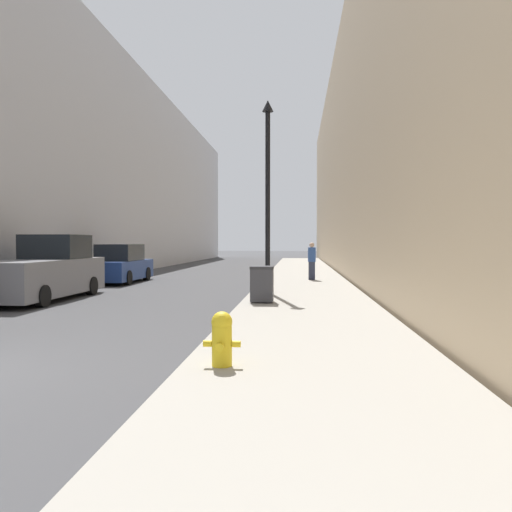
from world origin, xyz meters
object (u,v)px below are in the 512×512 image
(fire_hydrant, at_px, (222,337))
(pickup_truck, at_px, (44,272))
(trash_bin, at_px, (262,284))
(lamppost, at_px, (268,190))
(pedestrian_on_sidewalk, at_px, (312,261))
(parked_sedan_near, at_px, (120,265))

(fire_hydrant, relative_size, pickup_truck, 0.14)
(trash_bin, relative_size, lamppost, 0.16)
(trash_bin, bearing_deg, lamppost, 90.12)
(pedestrian_on_sidewalk, bearing_deg, pickup_truck, -139.90)
(trash_bin, height_order, parked_sedan_near, parked_sedan_near)
(fire_hydrant, bearing_deg, pedestrian_on_sidewalk, 84.02)
(parked_sedan_near, xyz_separation_m, pedestrian_on_sidewalk, (8.76, 0.53, 0.20))
(fire_hydrant, distance_m, pedestrian_on_sidewalk, 16.09)
(parked_sedan_near, bearing_deg, lamppost, -37.03)
(pickup_truck, bearing_deg, trash_bin, -10.19)
(lamppost, distance_m, pedestrian_on_sidewalk, 6.67)
(lamppost, bearing_deg, trash_bin, -89.88)
(lamppost, height_order, parked_sedan_near, lamppost)
(fire_hydrant, height_order, trash_bin, trash_bin)
(pickup_truck, distance_m, parked_sedan_near, 6.86)
(fire_hydrant, xyz_separation_m, pickup_truck, (-7.10, 8.61, 0.35))
(fire_hydrant, distance_m, lamppost, 10.57)
(pickup_truck, xyz_separation_m, parked_sedan_near, (0.01, 6.86, -0.09))
(lamppost, distance_m, parked_sedan_near, 9.34)
(pickup_truck, bearing_deg, pedestrian_on_sidewalk, 40.10)
(fire_hydrant, height_order, parked_sedan_near, parked_sedan_near)
(trash_bin, distance_m, lamppost, 4.06)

